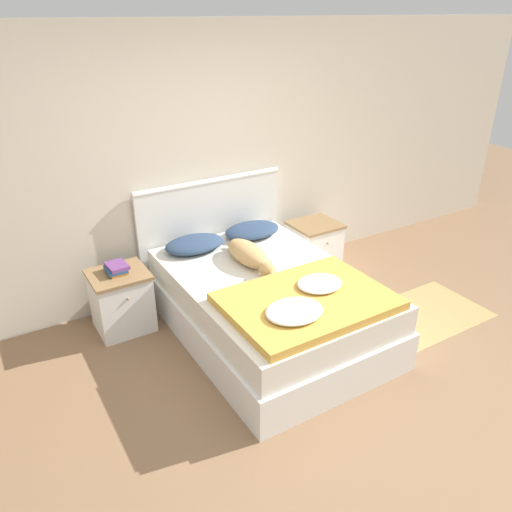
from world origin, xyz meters
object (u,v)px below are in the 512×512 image
at_px(bed, 268,305).
at_px(book_stack, 116,268).
at_px(nightstand_right, 314,247).
at_px(nightstand_left, 122,301).
at_px(dog, 250,255).
at_px(pillow_left, 195,244).
at_px(pillow_right, 252,230).

relative_size(bed, book_stack, 9.39).
xyz_separation_m(bed, nightstand_right, (1.07, 0.75, -0.00)).
relative_size(nightstand_left, dog, 0.70).
relative_size(bed, pillow_left, 3.65).
height_order(bed, book_stack, book_stack).
bearing_deg(bed, pillow_left, 111.49).
height_order(bed, nightstand_right, bed).
distance_m(pillow_left, dog, 0.59).
xyz_separation_m(nightstand_left, pillow_right, (1.38, 0.05, 0.35)).
relative_size(nightstand_right, dog, 0.70).
relative_size(bed, pillow_right, 3.65).
bearing_deg(pillow_right, dog, -122.96).
bearing_deg(nightstand_right, bed, -144.91).
xyz_separation_m(bed, dog, (-0.02, 0.29, 0.38)).
bearing_deg(book_stack, bed, -35.84).
bearing_deg(pillow_left, nightstand_right, -1.94).
bearing_deg(nightstand_right, pillow_right, 176.44).
distance_m(nightstand_right, pillow_right, 0.84).
bearing_deg(pillow_left, bed, -68.51).
bearing_deg(nightstand_right, dog, -156.92).
height_order(nightstand_left, dog, dog).
bearing_deg(pillow_right, book_stack, -178.94).
distance_m(bed, nightstand_left, 1.31).
distance_m(nightstand_right, dog, 1.24).
bearing_deg(nightstand_left, pillow_left, 3.56).
height_order(bed, pillow_right, pillow_right).
bearing_deg(pillow_left, book_stack, -178.06).
relative_size(bed, nightstand_left, 3.74).
relative_size(nightstand_left, book_stack, 2.51).
relative_size(pillow_left, dog, 0.72).
xyz_separation_m(nightstand_left, pillow_left, (0.76, 0.05, 0.35)).
bearing_deg(book_stack, dog, -24.69).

